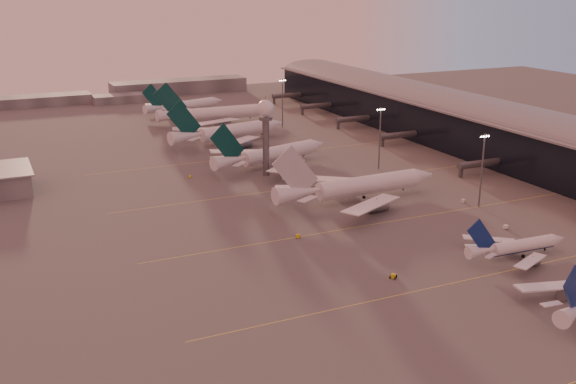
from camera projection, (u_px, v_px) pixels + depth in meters
name	position (u px, v px, depth m)	size (l,w,h in m)	color
ground	(447.00, 307.00, 156.27)	(700.00, 700.00, 0.00)	#595757
taxiway_markings	(415.00, 216.00, 216.77)	(180.00, 185.25, 0.02)	#E1CD4F
terminal	(493.00, 130.00, 291.55)	(57.00, 362.00, 23.04)	black
radar_tower	(266.00, 122.00, 256.02)	(6.40, 6.40, 31.10)	#56585D
mast_b	(482.00, 167.00, 221.76)	(3.60, 0.56, 25.00)	#56585D
mast_c	(380.00, 135.00, 267.44)	(3.60, 0.56, 25.00)	#56585D
mast_d	(282.00, 101.00, 344.66)	(3.60, 0.56, 25.00)	#56585D
distant_horizon	(140.00, 91.00, 438.01)	(165.00, 37.50, 9.00)	#5C5E63
narrowbody_mid	(517.00, 248.00, 183.67)	(33.34, 26.58, 13.02)	white
widebody_white	(358.00, 190.00, 230.48)	(64.01, 51.23, 22.50)	white
greentail_a	(272.00, 157.00, 274.13)	(56.82, 45.28, 21.13)	white
greentail_b	(230.00, 134.00, 313.61)	(61.84, 49.37, 22.83)	white
greentail_c	(216.00, 116.00, 355.93)	(64.56, 52.16, 23.46)	white
greentail_d	(185.00, 108.00, 383.94)	(51.21, 40.75, 19.17)	white
gsv_tug_mid	(393.00, 276.00, 171.23)	(4.13, 4.23, 1.06)	yellow
gsv_truck_b	(507.00, 225.00, 205.30)	(6.34, 2.63, 2.51)	white
gsv_truck_c	(299.00, 234.00, 198.43)	(5.42, 5.26, 2.25)	yellow
gsv_catering_b	(464.00, 196.00, 229.67)	(5.66, 3.81, 4.27)	white
gsv_tug_far	(298.00, 194.00, 238.02)	(2.57, 3.37, 0.85)	yellow
gsv_truck_d	(190.00, 175.00, 258.84)	(3.33, 5.02, 1.91)	yellow
gsv_tug_hangar	(312.00, 148.00, 303.15)	(3.18, 2.12, 0.86)	slate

